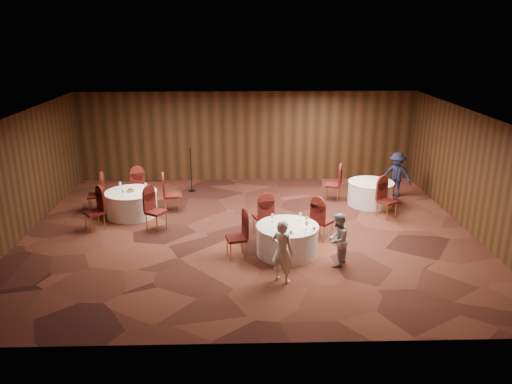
{
  "coord_description": "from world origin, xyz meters",
  "views": [
    {
      "loc": [
        -0.16,
        -12.54,
        5.32
      ],
      "look_at": [
        0.2,
        0.2,
        1.1
      ],
      "focal_mm": 35.0,
      "sensor_mm": 36.0,
      "label": 1
    }
  ],
  "objects_px": {
    "man_c": "(397,175)",
    "table_main": "(287,239)",
    "table_left": "(132,203)",
    "woman_a": "(282,251)",
    "table_right": "(370,193)",
    "mic_stand": "(191,179)",
    "woman_b": "(338,240)"
  },
  "relations": [
    {
      "from": "man_c",
      "to": "table_main",
      "type": "bearing_deg",
      "value": -103.66
    },
    {
      "from": "table_main",
      "to": "woman_b",
      "type": "distance_m",
      "value": 1.31
    },
    {
      "from": "mic_stand",
      "to": "man_c",
      "type": "bearing_deg",
      "value": -6.31
    },
    {
      "from": "mic_stand",
      "to": "table_left",
      "type": "bearing_deg",
      "value": -124.16
    },
    {
      "from": "table_left",
      "to": "mic_stand",
      "type": "distance_m",
      "value": 2.76
    },
    {
      "from": "table_main",
      "to": "table_left",
      "type": "distance_m",
      "value": 5.16
    },
    {
      "from": "table_left",
      "to": "man_c",
      "type": "xyz_separation_m",
      "value": [
        8.32,
        1.53,
        0.37
      ]
    },
    {
      "from": "table_left",
      "to": "mic_stand",
      "type": "bearing_deg",
      "value": 55.84
    },
    {
      "from": "table_left",
      "to": "woman_a",
      "type": "relative_size",
      "value": 1.05
    },
    {
      "from": "woman_b",
      "to": "mic_stand",
      "type": "bearing_deg",
      "value": -116.61
    },
    {
      "from": "mic_stand",
      "to": "woman_a",
      "type": "height_order",
      "value": "mic_stand"
    },
    {
      "from": "table_left",
      "to": "mic_stand",
      "type": "relative_size",
      "value": 1.02
    },
    {
      "from": "table_main",
      "to": "woman_b",
      "type": "xyz_separation_m",
      "value": [
        1.1,
        -0.66,
        0.27
      ]
    },
    {
      "from": "mic_stand",
      "to": "man_c",
      "type": "relative_size",
      "value": 0.99
    },
    {
      "from": "table_left",
      "to": "table_right",
      "type": "relative_size",
      "value": 1.07
    },
    {
      "from": "mic_stand",
      "to": "woman_b",
      "type": "bearing_deg",
      "value": -55.43
    },
    {
      "from": "table_main",
      "to": "table_right",
      "type": "xyz_separation_m",
      "value": [
        2.92,
        3.52,
        0.0
      ]
    },
    {
      "from": "table_main",
      "to": "mic_stand",
      "type": "bearing_deg",
      "value": 119.23
    },
    {
      "from": "woman_b",
      "to": "man_c",
      "type": "bearing_deg",
      "value": 178.91
    },
    {
      "from": "table_left",
      "to": "woman_b",
      "type": "height_order",
      "value": "woman_b"
    },
    {
      "from": "table_main",
      "to": "mic_stand",
      "type": "xyz_separation_m",
      "value": [
        -2.82,
        5.04,
        0.05
      ]
    },
    {
      "from": "table_left",
      "to": "table_right",
      "type": "xyz_separation_m",
      "value": [
        7.29,
        0.77,
        0.0
      ]
    },
    {
      "from": "table_left",
      "to": "woman_a",
      "type": "height_order",
      "value": "woman_a"
    },
    {
      "from": "woman_b",
      "to": "table_main",
      "type": "bearing_deg",
      "value": -91.89
    },
    {
      "from": "table_right",
      "to": "man_c",
      "type": "relative_size",
      "value": 0.95
    },
    {
      "from": "mic_stand",
      "to": "man_c",
      "type": "height_order",
      "value": "man_c"
    },
    {
      "from": "table_left",
      "to": "woman_b",
      "type": "bearing_deg",
      "value": -31.95
    },
    {
      "from": "table_left",
      "to": "woman_b",
      "type": "xyz_separation_m",
      "value": [
        5.47,
        -3.41,
        0.27
      ]
    },
    {
      "from": "table_left",
      "to": "table_main",
      "type": "bearing_deg",
      "value": -32.26
    },
    {
      "from": "table_main",
      "to": "woman_a",
      "type": "bearing_deg",
      "value": -99.59
    },
    {
      "from": "table_main",
      "to": "table_left",
      "type": "relative_size",
      "value": 1.01
    },
    {
      "from": "woman_b",
      "to": "man_c",
      "type": "relative_size",
      "value": 0.87
    }
  ]
}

